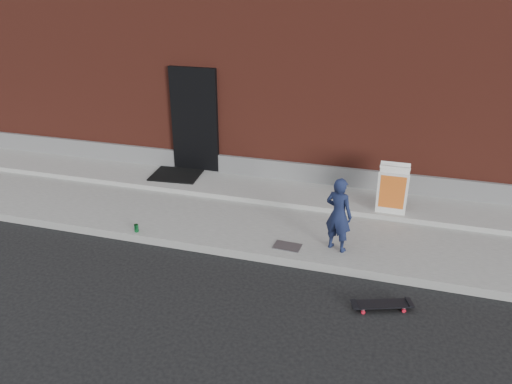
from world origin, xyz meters
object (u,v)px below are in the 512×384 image
(child, at_px, (339,215))
(skateboard, at_px, (382,304))
(pizza_sign, at_px, (392,190))
(soda_can, at_px, (136,228))

(child, xyz_separation_m, skateboard, (0.82, -1.22, -0.70))
(pizza_sign, xyz_separation_m, soda_can, (-4.24, -1.86, -0.48))
(pizza_sign, bearing_deg, soda_can, -156.31)
(soda_can, bearing_deg, skateboard, -10.72)
(child, relative_size, pizza_sign, 1.41)
(skateboard, height_order, pizza_sign, pizza_sign)
(skateboard, bearing_deg, child, 124.06)
(child, xyz_separation_m, soda_can, (-3.45, -0.41, -0.56))
(child, xyz_separation_m, pizza_sign, (0.79, 1.45, -0.08))
(child, distance_m, soda_can, 3.52)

